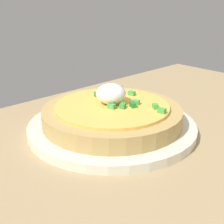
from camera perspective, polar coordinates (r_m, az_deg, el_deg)
name	(u,v)px	position (r cm, az deg, el deg)	size (l,w,h in cm)	color
dining_table	(180,157)	(51.45, 12.09, -7.85)	(97.05, 71.73, 2.92)	tan
plate	(112,127)	(55.36, 0.00, -2.63)	(29.03, 29.03, 1.45)	silver
pizza	(112,113)	(54.44, 0.00, -0.23)	(23.92, 23.92, 6.78)	tan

